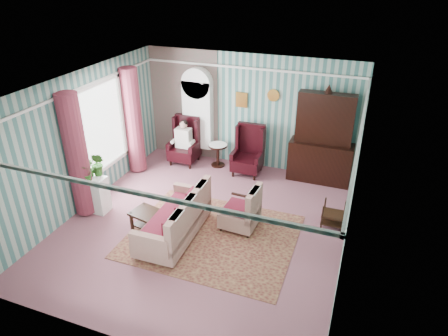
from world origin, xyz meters
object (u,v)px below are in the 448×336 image
(wingback_left, at_px, (184,141))
(plant_stand, at_px, (95,194))
(sofa, at_px, (173,213))
(floral_armchair, at_px, (240,205))
(seated_woman, at_px, (184,142))
(wingback_right, at_px, (247,151))
(nest_table, at_px, (333,214))
(round_side_table, at_px, (218,155))
(dresser_hutch, at_px, (323,136))
(bookcase, at_px, (198,120))
(coffee_table, at_px, (154,223))

(wingback_left, distance_m, plant_stand, 2.87)
(sofa, height_order, floral_armchair, sofa)
(seated_woman, bearing_deg, sofa, -68.19)
(sofa, bearing_deg, wingback_right, -11.46)
(wingback_left, height_order, floral_armchair, wingback_left)
(wingback_right, bearing_deg, nest_table, -33.75)
(floral_armchair, bearing_deg, round_side_table, 33.69)
(dresser_hutch, bearing_deg, round_side_table, -177.36)
(round_side_table, bearing_deg, wingback_left, -170.54)
(floral_armchair, bearing_deg, wingback_left, 49.06)
(bookcase, relative_size, coffee_table, 2.33)
(seated_woman, xyz_separation_m, floral_armchair, (2.30, -2.25, -0.08))
(nest_table, bearing_deg, plant_stand, -166.16)
(dresser_hutch, bearing_deg, floral_armchair, -115.46)
(wingback_right, xyz_separation_m, round_side_table, (-0.85, 0.15, -0.33))
(plant_stand, relative_size, coffee_table, 0.83)
(dresser_hutch, xyz_separation_m, wingback_left, (-3.50, -0.27, -0.55))
(wingback_left, xyz_separation_m, floral_armchair, (2.30, -2.25, -0.11))
(dresser_hutch, relative_size, sofa, 1.23)
(wingback_left, height_order, seated_woman, wingback_left)
(seated_woman, height_order, round_side_table, seated_woman)
(bookcase, relative_size, wingback_right, 1.79)
(wingback_right, height_order, seated_woman, wingback_right)
(bookcase, bearing_deg, nest_table, -26.92)
(bookcase, height_order, wingback_right, bookcase)
(seated_woman, distance_m, coffee_table, 3.14)
(wingback_left, height_order, sofa, wingback_left)
(dresser_hutch, distance_m, nest_table, 2.11)
(plant_stand, bearing_deg, nest_table, 13.84)
(dresser_hutch, bearing_deg, bookcase, 177.89)
(round_side_table, xyz_separation_m, coffee_table, (-0.13, -3.17, -0.09))
(dresser_hutch, height_order, coffee_table, dresser_hutch)
(nest_table, distance_m, plant_stand, 5.02)
(nest_table, distance_m, coffee_table, 3.61)
(nest_table, bearing_deg, dresser_hutch, 107.39)
(plant_stand, bearing_deg, bookcase, 71.51)
(wingback_left, xyz_separation_m, coffee_table, (0.77, -3.02, -0.42))
(seated_woman, relative_size, plant_stand, 1.47)
(bookcase, height_order, nest_table, bookcase)
(plant_stand, bearing_deg, coffee_table, -9.78)
(nest_table, height_order, coffee_table, nest_table)
(wingback_right, distance_m, plant_stand, 3.76)
(dresser_hutch, xyz_separation_m, sofa, (-2.30, -3.27, -0.63))
(wingback_right, bearing_deg, sofa, -100.39)
(seated_woman, bearing_deg, floral_armchair, -44.37)
(seated_woman, bearing_deg, bookcase, 57.34)
(bookcase, distance_m, sofa, 3.57)
(round_side_table, bearing_deg, seated_woman, -170.54)
(dresser_hutch, bearing_deg, seated_woman, -175.59)
(wingback_right, relative_size, round_side_table, 2.08)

